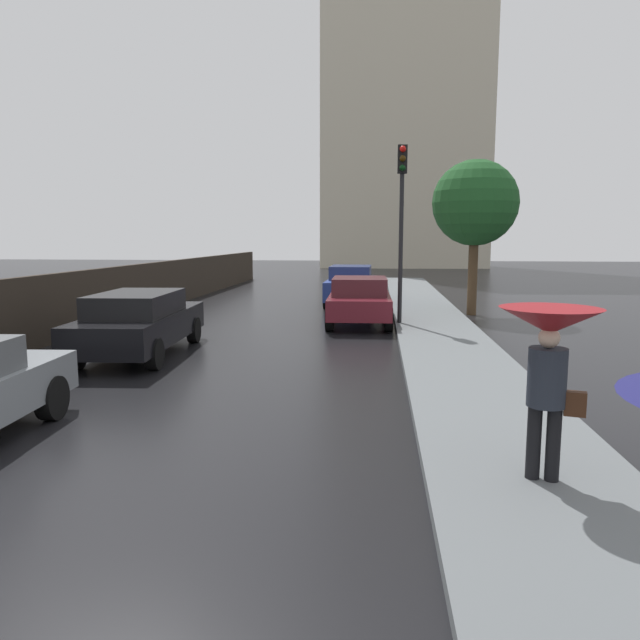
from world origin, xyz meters
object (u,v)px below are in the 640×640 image
at_px(traffic_light, 402,203).
at_px(street_tree_near, 475,204).
at_px(car_blue_near_kerb, 351,285).
at_px(car_black_far_ahead, 140,322).
at_px(car_maroon_far_lane, 360,300).
at_px(pedestrian_with_umbrella_near, 549,345).

relative_size(traffic_light, street_tree_near, 0.97).
relative_size(car_blue_near_kerb, car_black_far_ahead, 0.94).
bearing_deg(car_maroon_far_lane, street_tree_near, 33.79).
bearing_deg(car_black_far_ahead, pedestrian_with_umbrella_near, 133.40).
bearing_deg(car_blue_near_kerb, car_maroon_far_lane, -83.30).
xyz_separation_m(car_black_far_ahead, traffic_light, (5.73, 4.51, 2.76)).
distance_m(car_blue_near_kerb, car_black_far_ahead, 10.80).
distance_m(car_black_far_ahead, traffic_light, 7.79).
bearing_deg(street_tree_near, pedestrian_with_umbrella_near, -95.88).
distance_m(car_maroon_far_lane, street_tree_near, 5.28).
distance_m(pedestrian_with_umbrella_near, traffic_light, 11.06).
bearing_deg(car_blue_near_kerb, street_tree_near, -29.78).
bearing_deg(traffic_light, street_tree_near, 50.94).
xyz_separation_m(car_black_far_ahead, car_maroon_far_lane, (4.58, 5.00, -0.00)).
bearing_deg(car_blue_near_kerb, pedestrian_with_umbrella_near, -79.58).
bearing_deg(pedestrian_with_umbrella_near, car_black_far_ahead, -28.54).
xyz_separation_m(pedestrian_with_umbrella_near, traffic_light, (-1.03, 10.84, 1.99)).
xyz_separation_m(traffic_light, street_tree_near, (2.46, 3.04, 0.13)).
height_order(car_maroon_far_lane, pedestrian_with_umbrella_near, pedestrian_with_umbrella_near).
relative_size(car_maroon_far_lane, street_tree_near, 0.81).
bearing_deg(car_maroon_far_lane, pedestrian_with_umbrella_near, -80.46).
height_order(car_black_far_ahead, car_maroon_far_lane, car_maroon_far_lane).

